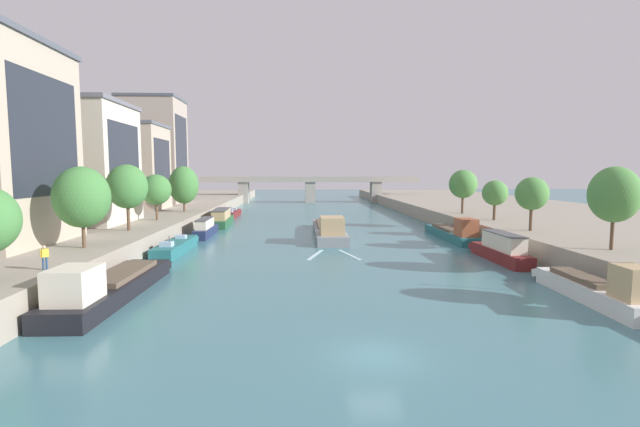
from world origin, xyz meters
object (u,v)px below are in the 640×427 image
object	(u,v)px
moored_boat_left_downstream	(233,213)
moored_boat_right_midway	(501,249)
moored_boat_left_gap_after	(110,286)
person_on_quay	(45,256)
moored_boat_left_end	(222,218)
bridge_far	(310,186)
moored_boat_left_lone	(206,229)
tree_right_past_mid	(532,194)
moored_boat_right_near	(454,232)
tree_right_far	(495,193)
tree_right_distant	(463,184)
moored_boat_right_far	(595,289)
tree_right_second	(614,195)
tree_left_third	(127,187)
barge_midriver	(329,229)
moored_boat_left_midway	(176,247)
tree_left_past_mid	(82,197)
tree_left_far	(184,185)
tree_left_second	(156,190)

from	to	relation	value
moored_boat_left_downstream	moored_boat_right_midway	xyz separation A→B (m)	(32.78, -45.69, 0.58)
moored_boat_left_gap_after	person_on_quay	xyz separation A→B (m)	(-3.75, -0.89, 2.31)
moored_boat_left_end	bridge_far	xyz separation A→B (m)	(16.22, 52.44, 3.59)
moored_boat_left_lone	tree_right_past_mid	xyz separation A→B (m)	(38.24, -14.01, 5.38)
moored_boat_right_near	moored_boat_left_gap_after	bearing A→B (deg)	-142.31
moored_boat_right_midway	bridge_far	xyz separation A→B (m)	(-16.39, 84.20, 3.53)
moored_boat_left_downstream	person_on_quay	world-z (taller)	person_on_quay
tree_right_far	moored_boat_left_lone	bearing A→B (deg)	175.49
tree_right_past_mid	tree_right_distant	xyz separation A→B (m)	(-0.03, 20.30, 0.49)
moored_boat_right_far	tree_right_distant	world-z (taller)	tree_right_distant
moored_boat_right_midway	tree_right_distant	world-z (taller)	tree_right_distant
moored_boat_left_lone	tree_right_far	world-z (taller)	tree_right_far
moored_boat_left_end	tree_right_far	bearing A→B (deg)	-22.22
moored_boat_right_far	tree_right_second	world-z (taller)	tree_right_second
tree_right_second	person_on_quay	world-z (taller)	tree_right_second
moored_boat_left_downstream	tree_right_far	xyz separation A→B (m)	(39.15, -29.86, 5.37)
moored_boat_left_downstream	moored_boat_right_near	size ratio (longest dim) A/B	0.72
person_on_quay	moored_boat_right_midway	bearing A→B (deg)	18.77
tree_right_past_mid	person_on_quay	xyz separation A→B (m)	(-42.41, -17.44, -3.14)
tree_right_second	tree_right_past_mid	world-z (taller)	tree_right_second
moored_boat_left_lone	moored_boat_left_downstream	size ratio (longest dim) A/B	0.94
tree_left_third	barge_midriver	bearing A→B (deg)	24.62
moored_boat_right_far	tree_right_distant	bearing A→B (deg)	81.94
moored_boat_left_midway	moored_boat_left_end	size ratio (longest dim) A/B	0.88
moored_boat_left_midway	moored_boat_right_near	xyz separation A→B (m)	(33.69, 7.67, 0.28)
moored_boat_left_downstream	person_on_quay	size ratio (longest dim) A/B	6.78
moored_boat_left_gap_after	moored_boat_right_near	world-z (taller)	moored_boat_left_gap_after
tree_left_third	bridge_far	world-z (taller)	tree_left_third
tree_right_past_mid	moored_boat_left_gap_after	bearing A→B (deg)	-156.82
tree_left_past_mid	tree_left_third	size ratio (longest dim) A/B	0.95
moored_boat_left_midway	tree_right_distant	distance (m)	43.64
tree_left_third	moored_boat_left_downstream	bearing A→B (deg)	81.15
tree_right_past_mid	tree_left_past_mid	bearing A→B (deg)	-168.63
tree_right_second	person_on_quay	xyz separation A→B (m)	(-42.87, -5.36, -3.67)
moored_boat_left_lone	moored_boat_left_downstream	distance (m)	26.78
tree_right_far	barge_midriver	bearing A→B (deg)	174.56
moored_boat_left_midway	tree_right_far	xyz separation A→B (m)	(39.77, 9.35, 5.33)
moored_boat_left_lone	tree_left_far	size ratio (longest dim) A/B	1.40
moored_boat_left_lone	moored_boat_right_far	size ratio (longest dim) A/B	0.87
tree_right_distant	tree_right_past_mid	bearing A→B (deg)	-89.91
moored_boat_right_far	tree_right_far	distance (m)	31.05
moored_boat_left_midway	moored_boat_left_lone	bearing A→B (deg)	86.73
moored_boat_left_downstream	tree_right_far	bearing A→B (deg)	-37.33
moored_boat_right_near	tree_right_past_mid	distance (m)	11.98
tree_right_second	moored_boat_left_gap_after	bearing A→B (deg)	-173.48
tree_left_second	tree_right_past_mid	size ratio (longest dim) A/B	1.04
tree_right_far	tree_right_distant	distance (m)	9.46
tree_left_third	tree_right_far	xyz separation A→B (m)	(45.10, 8.41, -1.22)
tree_left_past_mid	moored_boat_right_far	bearing A→B (deg)	-14.94
moored_boat_left_midway	moored_boat_left_end	distance (m)	25.29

